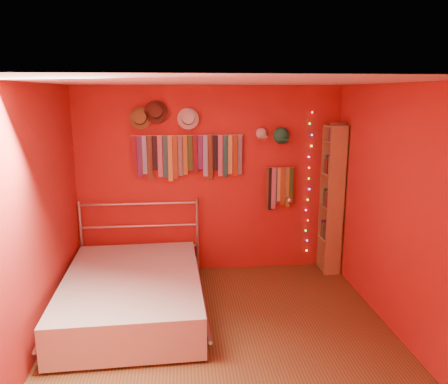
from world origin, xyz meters
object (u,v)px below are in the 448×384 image
object	(u,v)px
bookshelf	(335,199)
bed	(133,293)
reading_lamp	(288,200)
tie_rack	(188,155)

from	to	relation	value
bookshelf	bed	size ratio (longest dim) A/B	0.93
reading_lamp	tie_rack	bearing A→B (deg)	172.91
tie_rack	reading_lamp	world-z (taller)	tie_rack
tie_rack	bookshelf	world-z (taller)	bookshelf
bookshelf	tie_rack	bearing A→B (deg)	175.45
reading_lamp	bed	xyz separation A→B (m)	(-1.97, -0.95, -0.78)
bed	tie_rack	bearing A→B (deg)	57.68
reading_lamp	bookshelf	world-z (taller)	bookshelf
tie_rack	bed	distance (m)	1.89
tie_rack	reading_lamp	distance (m)	1.45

